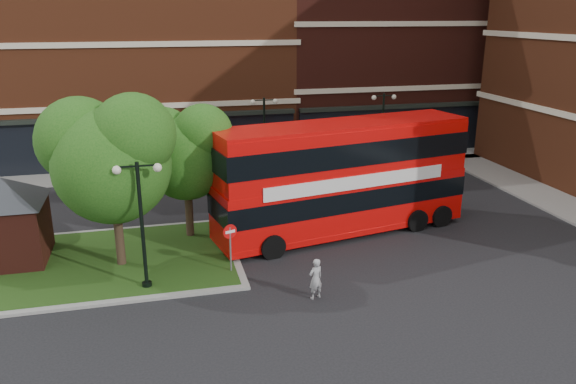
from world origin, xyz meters
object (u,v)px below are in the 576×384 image
object	(u,v)px
car_silver	(213,168)
car_white	(324,156)
woman	(316,279)
bus	(343,171)

from	to	relation	value
car_silver	car_white	world-z (taller)	car_silver
woman	car_white	distance (m)	18.94
bus	car_white	distance (m)	12.57
bus	woman	bearing A→B (deg)	-128.00
car_silver	car_white	xyz separation A→B (m)	(7.78, 1.50, -0.05)
bus	car_silver	size ratio (longest dim) A/B	2.94
bus	car_white	bearing A→B (deg)	65.36
car_silver	car_white	size ratio (longest dim) A/B	1.04
woman	car_white	bearing A→B (deg)	-128.19
car_white	car_silver	bearing A→B (deg)	101.57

